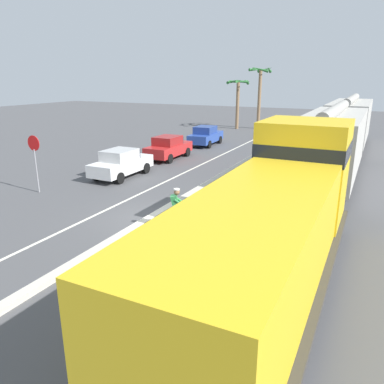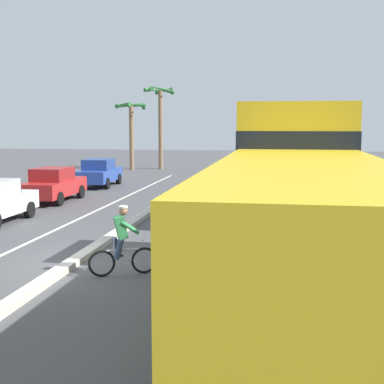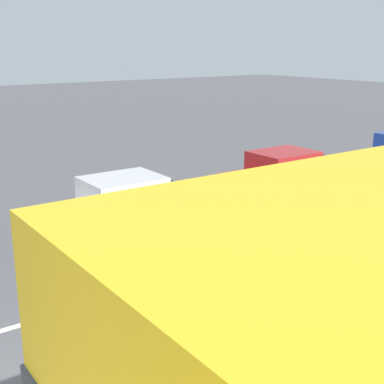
% 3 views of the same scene
% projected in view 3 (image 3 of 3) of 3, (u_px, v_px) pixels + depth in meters
% --- Properties ---
extents(median_curb, '(0.36, 36.00, 0.16)m').
position_uv_depth(median_curb, '(310.00, 300.00, 10.24)').
color(median_curb, beige).
rests_on(median_curb, ground).
extents(lane_stripe, '(0.14, 36.00, 0.01)m').
position_uv_depth(lane_stripe, '(231.00, 263.00, 12.15)').
color(lane_stripe, silver).
rests_on(lane_stripe, ground).
extents(parked_car_white, '(1.84, 4.20, 1.62)m').
position_uv_depth(parked_car_white, '(128.00, 207.00, 13.56)').
color(parked_car_white, silver).
rests_on(parked_car_white, ground).
extents(parked_car_red, '(1.85, 4.21, 1.62)m').
position_uv_depth(parked_car_red, '(285.00, 176.00, 16.74)').
color(parked_car_red, red).
rests_on(parked_car_red, ground).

